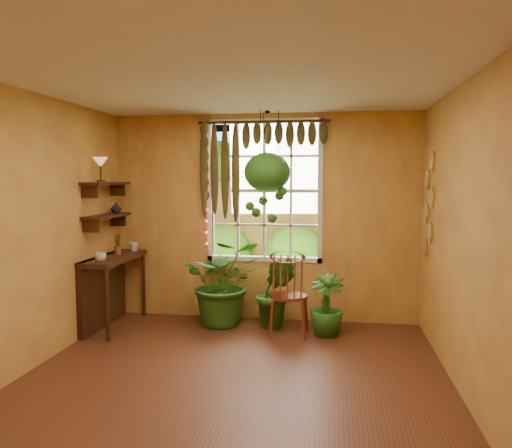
{
  "coord_description": "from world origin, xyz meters",
  "views": [
    {
      "loc": [
        0.89,
        -4.2,
        1.87
      ],
      "look_at": [
        0.06,
        1.15,
        1.37
      ],
      "focal_mm": 35.0,
      "sensor_mm": 36.0,
      "label": 1
    }
  ],
  "objects_px": {
    "potted_plant_left": "(224,282)",
    "potted_plant_mid": "(276,292)",
    "hanging_basket": "(267,177)",
    "counter_ledge": "(106,283)",
    "windsor_chair": "(289,307)"
  },
  "relations": [
    {
      "from": "potted_plant_left",
      "to": "potted_plant_mid",
      "type": "distance_m",
      "value": 0.67
    },
    {
      "from": "potted_plant_left",
      "to": "hanging_basket",
      "type": "relative_size",
      "value": 0.79
    },
    {
      "from": "potted_plant_left",
      "to": "hanging_basket",
      "type": "bearing_deg",
      "value": 11.74
    },
    {
      "from": "counter_ledge",
      "to": "potted_plant_left",
      "type": "xyz_separation_m",
      "value": [
        1.45,
        0.29,
        0.0
      ]
    },
    {
      "from": "counter_ledge",
      "to": "hanging_basket",
      "type": "distance_m",
      "value": 2.42
    },
    {
      "from": "windsor_chair",
      "to": "counter_ledge",
      "type": "bearing_deg",
      "value": -178.54
    },
    {
      "from": "counter_ledge",
      "to": "potted_plant_left",
      "type": "distance_m",
      "value": 1.48
    },
    {
      "from": "counter_ledge",
      "to": "potted_plant_mid",
      "type": "bearing_deg",
      "value": 7.08
    },
    {
      "from": "potted_plant_left",
      "to": "potted_plant_mid",
      "type": "height_order",
      "value": "potted_plant_left"
    },
    {
      "from": "counter_ledge",
      "to": "potted_plant_mid",
      "type": "distance_m",
      "value": 2.13
    },
    {
      "from": "potted_plant_mid",
      "to": "hanging_basket",
      "type": "xyz_separation_m",
      "value": [
        -0.13,
        0.14,
        1.43
      ]
    },
    {
      "from": "potted_plant_mid",
      "to": "counter_ledge",
      "type": "bearing_deg",
      "value": -172.92
    },
    {
      "from": "potted_plant_mid",
      "to": "hanging_basket",
      "type": "bearing_deg",
      "value": 132.21
    },
    {
      "from": "hanging_basket",
      "to": "potted_plant_mid",
      "type": "bearing_deg",
      "value": -47.79
    },
    {
      "from": "hanging_basket",
      "to": "potted_plant_left",
      "type": "bearing_deg",
      "value": -168.26
    }
  ]
}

